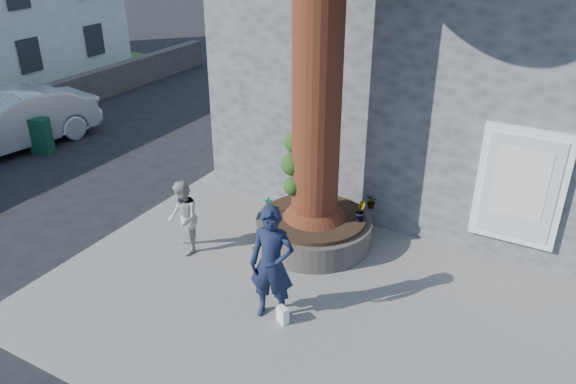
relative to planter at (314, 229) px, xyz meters
The scene contains 14 objects.
ground 2.19m from the planter, 111.80° to the right, with size 120.00×120.00×0.00m, color black.
pavement 1.27m from the planter, 55.01° to the right, with size 9.00×8.00×0.12m, color slate.
yellow_line 4.00m from the planter, 165.44° to the right, with size 0.10×30.00×0.01m, color yellow.
stone_shop 6.12m from the planter, 71.86° to the left, with size 10.30×8.30×6.30m.
planter is the anchor object (origin of this frame).
man 2.50m from the planter, 79.53° to the right, with size 0.72×0.48×1.99m, color #121A34.
woman 2.58m from the planter, 143.04° to the right, with size 0.72×0.56×1.48m, color #A8A7A1.
shopping_bag 2.53m from the planter, 74.57° to the right, with size 0.20×0.12×0.28m, color white.
car_silver 9.85m from the planter, behind, with size 1.67×4.80×1.58m, color #AFB2B7.
a_board_sign 8.91m from the planter, behind, with size 0.55×0.36×1.00m, color #103B24.
plant_a 1.03m from the planter, 158.50° to the right, with size 0.17×0.12×0.32m, color gray.
plant_b 1.03m from the planter, 17.54° to the left, with size 0.22×0.22×0.41m, color gray.
plant_c 1.28m from the planter, 45.00° to the left, with size 0.16×0.16×0.29m, color gray.
plant_d 1.28m from the planter, 45.00° to the left, with size 0.24×0.22×0.27m, color gray.
Camera 1 is at (5.06, -6.67, 6.12)m, focal length 35.00 mm.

